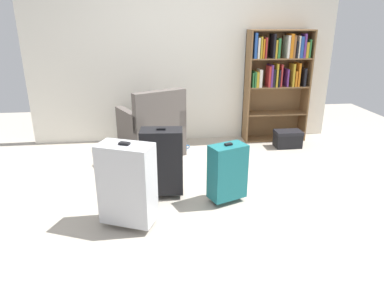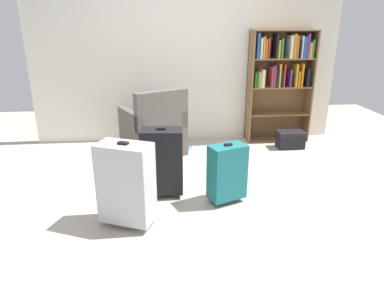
% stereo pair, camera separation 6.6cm
% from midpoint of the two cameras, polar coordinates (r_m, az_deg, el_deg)
% --- Properties ---
extents(ground_plane, '(7.74, 7.74, 0.00)m').
position_cam_midpoint_polar(ground_plane, '(3.54, 1.13, -8.97)').
color(ground_plane, '#B2A899').
extents(back_wall, '(4.42, 0.10, 2.60)m').
position_cam_midpoint_polar(back_wall, '(5.06, -1.76, 15.19)').
color(back_wall, silver).
rests_on(back_wall, ground).
extents(bookshelf, '(0.91, 0.29, 1.60)m').
position_cam_midpoint_polar(bookshelf, '(5.19, 13.68, 10.99)').
color(bookshelf, brown).
rests_on(bookshelf, ground).
extents(armchair, '(0.94, 0.94, 0.90)m').
position_cam_midpoint_polar(armchair, '(4.62, -7.07, 2.15)').
color(armchair, '#59514C').
rests_on(armchair, ground).
extents(mug, '(0.12, 0.08, 0.10)m').
position_cam_midpoint_polar(mug, '(4.77, -1.71, -0.54)').
color(mug, '#1959A5').
rests_on(mug, ground).
extents(storage_box, '(0.37, 0.23, 0.24)m').
position_cam_midpoint_polar(storage_box, '(5.06, 15.34, 0.91)').
color(storage_box, black).
rests_on(storage_box, ground).
extents(suitcase_teal, '(0.40, 0.32, 0.62)m').
position_cam_midpoint_polar(suitcase_teal, '(3.35, 5.37, -4.63)').
color(suitcase_teal, '#19666B').
rests_on(suitcase_teal, ground).
extents(suitcase_silver, '(0.52, 0.40, 0.77)m').
position_cam_midpoint_polar(suitcase_silver, '(2.98, -11.40, -6.52)').
color(suitcase_silver, '#B7BABF').
rests_on(suitcase_silver, ground).
extents(suitcase_black, '(0.43, 0.27, 0.73)m').
position_cam_midpoint_polar(suitcase_black, '(3.45, -5.55, -2.86)').
color(suitcase_black, black).
rests_on(suitcase_black, ground).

